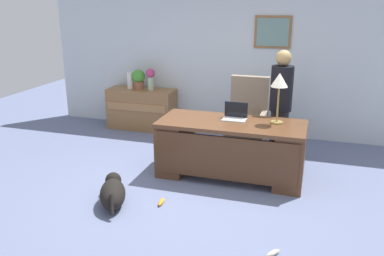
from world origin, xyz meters
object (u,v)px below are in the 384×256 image
armchair (247,120)px  vase_with_flowers (150,77)px  potted_plant (139,78)px  dog_toy_bone (273,253)px  credenza (142,109)px  desk (230,147)px  desk_lamp (279,83)px  vase_empty (130,80)px  dog_lying (113,192)px  dog_toy_plush (161,202)px  laptop (235,115)px  person_standing (280,106)px

armchair → vase_with_flowers: 2.06m
potted_plant → dog_toy_bone: 4.50m
dog_toy_bone → credenza: bearing=130.6°
credenza → dog_toy_bone: (2.85, -3.32, -0.35)m
desk → desk_lamp: bearing=14.5°
vase_with_flowers → vase_empty: 0.42m
vase_with_flowers → vase_empty: size_ratio=1.29×
armchair → vase_empty: 2.42m
dog_lying → potted_plant: potted_plant is taller
credenza → dog_toy_plush: bearing=-61.7°
laptop → dog_toy_bone: (0.78, -1.83, -0.81)m
person_standing → vase_with_flowers: bearing=159.3°
dog_lying → laptop: 1.93m
laptop → dog_toy_bone: laptop is taller
credenza → dog_lying: bearing=-72.6°
vase_with_flowers → potted_plant: vase_with_flowers is taller
dog_toy_bone → laptop: bearing=112.9°
person_standing → dog_toy_bone: 2.55m
dog_lying → vase_empty: 3.15m
person_standing → laptop: bearing=-134.2°
person_standing → dog_toy_plush: bearing=-123.8°
credenza → person_standing: bearing=-19.3°
credenza → dog_toy_plush: size_ratio=6.41×
laptop → vase_with_flowers: 2.40m
dog_lying → dog_toy_plush: bearing=17.9°
vase_with_flowers → person_standing: bearing=-20.7°
credenza → laptop: (2.07, -1.49, 0.46)m
potted_plant → dog_toy_bone: bearing=-49.0°
person_standing → desk_lamp: size_ratio=2.49×
person_standing → potted_plant: 2.82m
armchair → dog_lying: 2.57m
vase_empty → dog_toy_bone: bearing=-47.3°
laptop → dog_toy_bone: 2.15m
laptop → dog_lying: bearing=-130.7°
credenza → person_standing: (2.62, -0.92, 0.49)m
desk → armchair: (0.04, 1.05, 0.09)m
desk_lamp → armchair: bearing=121.0°
desk → vase_empty: vase_empty is taller
vase_with_flowers → desk: bearing=-41.8°
vase_empty → dog_toy_bone: (3.06, -3.32, -0.88)m
dog_toy_plush → vase_with_flowers: bearing=114.9°
dog_lying → credenza: bearing=107.4°
armchair → dog_toy_plush: bearing=-107.6°
desk_lamp → vase_with_flowers: (-2.44, 1.51, -0.33)m
desk → armchair: bearing=87.7°
desk_lamp → potted_plant: bearing=150.5°
vase_with_flowers → dog_toy_bone: (2.65, -3.32, -0.97)m
person_standing → vase_empty: (-2.84, 0.92, 0.04)m
laptop → vase_with_flowers: bearing=141.6°
person_standing → laptop: person_standing is taller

